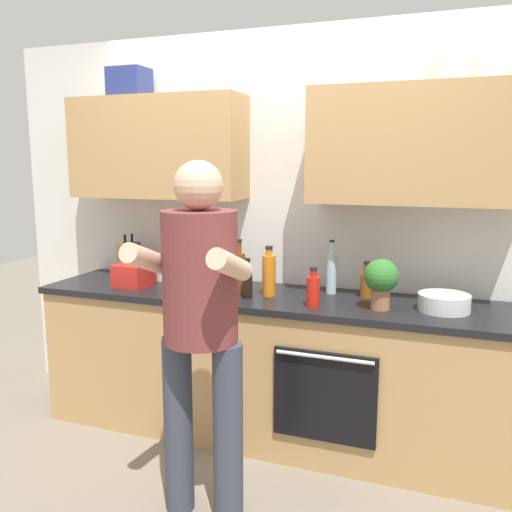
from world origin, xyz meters
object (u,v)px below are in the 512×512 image
(bottle_wine, at_px, (180,263))
(bottle_hotsauce, at_px, (313,290))
(bottle_juice, at_px, (269,274))
(bottle_water, at_px, (331,272))
(cup_coffee, at_px, (162,273))
(bottle_syrup, at_px, (366,283))
(bottle_vinegar, at_px, (239,271))
(person_standing, at_px, (200,314))
(knife_block, at_px, (129,260))
(grocery_bag_crisps, at_px, (134,275))
(bottle_soy, at_px, (247,282))
(bottle_soda, at_px, (171,271))
(potted_herb, at_px, (381,280))
(grocery_bag_produce, at_px, (204,280))
(mixing_bowl, at_px, (444,302))

(bottle_wine, xyz_separation_m, bottle_hotsauce, (0.97, -0.28, -0.04))
(bottle_juice, distance_m, bottle_water, 0.38)
(cup_coffee, bearing_deg, bottle_syrup, 0.57)
(bottle_syrup, xyz_separation_m, bottle_vinegar, (-0.74, -0.15, 0.05))
(person_standing, relative_size, bottle_water, 5.20)
(bottle_vinegar, bearing_deg, knife_block, 169.85)
(bottle_wine, bearing_deg, knife_block, 175.05)
(grocery_bag_crisps, bearing_deg, bottle_vinegar, 5.73)
(bottle_soy, distance_m, bottle_hotsauce, 0.41)
(person_standing, height_order, bottle_syrup, person_standing)
(bottle_soda, height_order, potted_herb, bottle_soda)
(knife_block, bearing_deg, bottle_syrup, -0.16)
(bottle_hotsauce, bearing_deg, bottle_water, 85.70)
(bottle_vinegar, distance_m, grocery_bag_crisps, 0.70)
(person_standing, xyz_separation_m, bottle_vinegar, (-0.15, 0.83, 0.03))
(person_standing, bearing_deg, bottle_vinegar, 100.11)
(bottle_vinegar, bearing_deg, bottle_syrup, 11.60)
(bottle_vinegar, relative_size, grocery_bag_produce, 1.28)
(person_standing, height_order, potted_herb, person_standing)
(person_standing, relative_size, cup_coffee, 16.31)
(bottle_soy, xyz_separation_m, potted_herb, (0.76, 0.02, 0.07))
(bottle_syrup, relative_size, bottle_vinegar, 0.65)
(knife_block, height_order, grocery_bag_crisps, knife_block)
(bottle_vinegar, bearing_deg, grocery_bag_crisps, -174.27)
(cup_coffee, distance_m, grocery_bag_produce, 0.45)
(mixing_bowl, xyz_separation_m, knife_block, (-2.06, 0.15, 0.08))
(grocery_bag_crisps, bearing_deg, bottle_syrup, 8.78)
(bottle_soda, relative_size, bottle_hotsauce, 1.30)
(bottle_soy, height_order, grocery_bag_produce, bottle_soy)
(person_standing, bearing_deg, potted_herb, 46.55)
(person_standing, relative_size, grocery_bag_crisps, 8.06)
(bottle_vinegar, xyz_separation_m, grocery_bag_crisps, (-0.70, -0.07, -0.06))
(person_standing, bearing_deg, knife_block, 136.05)
(grocery_bag_produce, bearing_deg, person_standing, -65.41)
(bottle_vinegar, bearing_deg, potted_herb, -5.48)
(bottle_syrup, bearing_deg, bottle_hotsauce, -127.58)
(bottle_soda, xyz_separation_m, knife_block, (-0.45, 0.23, 0.00))
(bottle_wine, xyz_separation_m, grocery_bag_produce, (0.26, -0.17, -0.05))
(bottle_water, distance_m, knife_block, 1.40)
(person_standing, distance_m, potted_herb, 1.03)
(bottle_syrup, xyz_separation_m, mixing_bowl, (0.44, -0.15, -0.04))
(potted_herb, height_order, grocery_bag_crisps, potted_herb)
(bottle_water, xyz_separation_m, cup_coffee, (-1.14, -0.04, -0.08))
(bottle_vinegar, bearing_deg, bottle_wine, 165.46)
(bottle_soda, relative_size, bottle_syrup, 1.34)
(bottle_wine, xyz_separation_m, knife_block, (-0.41, 0.04, -0.01))
(cup_coffee, bearing_deg, grocery_bag_crisps, -111.29)
(person_standing, distance_m, grocery_bag_crisps, 1.14)
(bottle_soda, height_order, bottle_syrup, bottle_soda)
(knife_block, distance_m, grocery_bag_crisps, 0.29)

